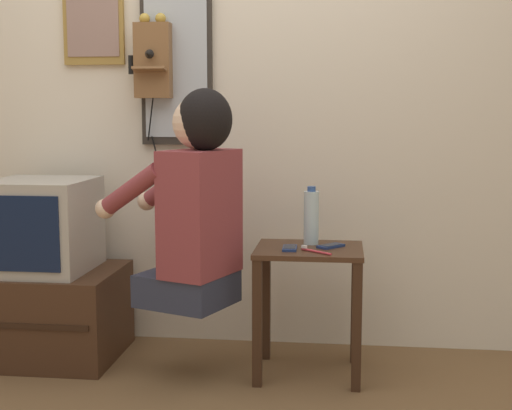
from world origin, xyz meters
TOP-DOWN VIEW (x-y plane):
  - wall_back at (0.00, 1.01)m, footprint 6.80×0.05m
  - side_table at (0.44, 0.56)m, footprint 0.47×0.40m
  - person at (-0.05, 0.43)m, footprint 0.64×0.53m
  - tv_stand at (-0.82, 0.64)m, footprint 0.71×0.56m
  - television at (-0.82, 0.63)m, footprint 0.46×0.49m
  - wall_phone_antique at (-0.35, 0.92)m, footprint 0.22×0.19m
  - framed_picture at (-0.66, 0.97)m, footprint 0.31×0.03m
  - wall_mirror at (-0.24, 0.96)m, footprint 0.35×0.04m
  - cell_phone_held at (0.35, 0.51)m, footprint 0.06×0.13m
  - cell_phone_spare at (0.53, 0.58)m, footprint 0.13×0.13m
  - water_bottle at (0.44, 0.65)m, footprint 0.07×0.07m
  - toothbrush at (0.46, 0.46)m, footprint 0.13×0.11m

SIDE VIEW (x-z plane):
  - tv_stand at x=-0.82m, z-range 0.00..0.42m
  - side_table at x=0.44m, z-range 0.14..0.72m
  - cell_phone_held at x=0.35m, z-range 0.57..0.59m
  - cell_phone_spare at x=0.53m, z-range 0.57..0.59m
  - toothbrush at x=0.46m, z-range 0.57..0.59m
  - television at x=-0.82m, z-range 0.42..0.85m
  - water_bottle at x=0.44m, z-range 0.57..0.83m
  - person at x=-0.05m, z-range 0.33..1.26m
  - wall_back at x=0.00m, z-range 0.00..2.55m
  - wall_mirror at x=-0.24m, z-range 1.00..1.75m
  - wall_phone_antique at x=-0.35m, z-range 1.03..1.81m
  - framed_picture at x=-0.66m, z-range 1.40..1.95m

